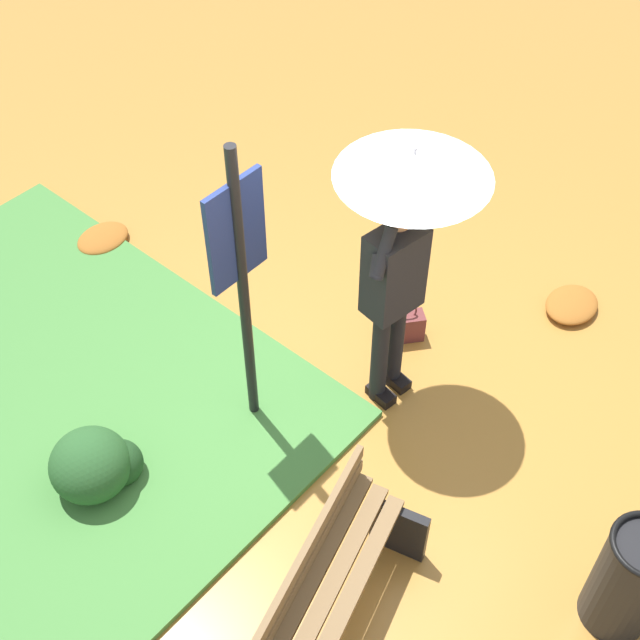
{
  "coord_description": "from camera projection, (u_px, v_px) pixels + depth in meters",
  "views": [
    {
      "loc": [
        -3.02,
        -2.21,
        4.91
      ],
      "look_at": [
        -0.14,
        0.28,
        0.85
      ],
      "focal_mm": 47.9,
      "sensor_mm": 36.0,
      "label": 1
    }
  ],
  "objects": [
    {
      "name": "leaf_pile_near_person",
      "position": [
        572.0,
        305.0,
        6.78
      ],
      "size": [
        0.48,
        0.38,
        0.11
      ],
      "color": "#A86023",
      "rests_on": "ground_plane"
    },
    {
      "name": "trash_bin",
      "position": [
        629.0,
        580.0,
        4.79
      ],
      "size": [
        0.42,
        0.42,
        0.83
      ],
      "color": "black",
      "rests_on": "ground_plane"
    },
    {
      "name": "park_bench",
      "position": [
        326.0,
        587.0,
        4.78
      ],
      "size": [
        1.43,
        0.72,
        0.75
      ],
      "color": "black",
      "rests_on": "ground_plane"
    },
    {
      "name": "info_sign_post",
      "position": [
        240.0,
        265.0,
        5.06
      ],
      "size": [
        0.44,
        0.07,
        2.3
      ],
      "color": "black",
      "rests_on": "ground_plane"
    },
    {
      "name": "person_with_umbrella",
      "position": [
        404.0,
        219.0,
        5.18
      ],
      "size": [
        0.96,
        0.96,
        2.04
      ],
      "color": "black",
      "rests_on": "ground_plane"
    },
    {
      "name": "handbag",
      "position": [
        404.0,
        326.0,
        6.52
      ],
      "size": [
        0.32,
        0.3,
        0.37
      ],
      "color": "brown",
      "rests_on": "ground_plane"
    },
    {
      "name": "shrub_cluster",
      "position": [
        96.0,
        465.0,
        5.55
      ],
      "size": [
        0.58,
        0.53,
        0.48
      ],
      "color": "#285628",
      "rests_on": "ground_plane"
    },
    {
      "name": "ground_plane",
      "position": [
        362.0,
        409.0,
        6.13
      ],
      "size": [
        18.0,
        18.0,
        0.0
      ],
      "primitive_type": "plane",
      "color": "#B27A33"
    },
    {
      "name": "leaf_pile_by_bench",
      "position": [
        103.0,
        238.0,
        7.32
      ],
      "size": [
        0.46,
        0.37,
        0.1
      ],
      "color": "#A86023",
      "rests_on": "ground_plane"
    }
  ]
}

